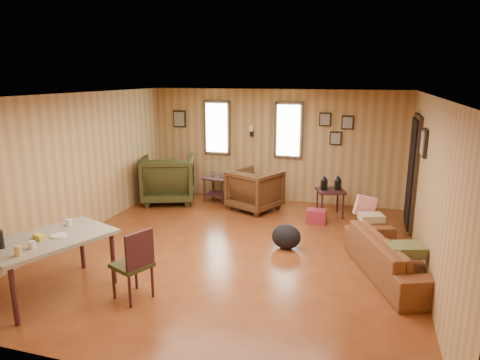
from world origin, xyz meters
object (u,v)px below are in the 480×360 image
object	(u,v)px
recliner_brown	(255,188)
end_table	(218,185)
side_table	(331,188)
dining_table	(48,243)
sofa	(395,250)
recliner_green	(168,177)

from	to	relation	value
recliner_brown	end_table	world-z (taller)	recliner_brown
side_table	dining_table	size ratio (longest dim) A/B	0.49
side_table	dining_table	distance (m)	5.12
sofa	end_table	xyz separation A→B (m)	(-3.51, 2.69, -0.01)
recliner_brown	side_table	xyz separation A→B (m)	(1.50, 0.02, 0.10)
sofa	recliner_brown	size ratio (longest dim) A/B	2.13
recliner_green	end_table	bearing A→B (deg)	176.89
end_table	side_table	world-z (taller)	side_table
sofa	end_table	distance (m)	4.42
sofa	side_table	xyz separation A→B (m)	(-1.08, 2.37, 0.17)
sofa	side_table	distance (m)	2.61
end_table	recliner_green	bearing A→B (deg)	-162.18
sofa	recliner_green	world-z (taller)	recliner_green
recliner_brown	sofa	bearing A→B (deg)	162.42
sofa	side_table	size ratio (longest dim) A/B	2.39
recliner_brown	recliner_green	xyz separation A→B (m)	(-1.94, 0.01, 0.10)
recliner_brown	dining_table	bearing A→B (deg)	94.16
recliner_green	end_table	world-z (taller)	recliner_green
recliner_green	dining_table	world-z (taller)	recliner_green
sofa	end_table	bearing A→B (deg)	30.76
recliner_green	recliner_brown	bearing A→B (deg)	158.87
recliner_green	end_table	xyz separation A→B (m)	(1.01, 0.32, -0.18)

